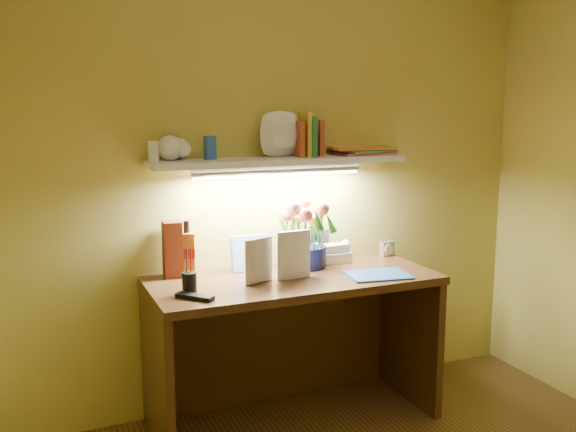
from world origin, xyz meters
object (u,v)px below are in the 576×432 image
Objects in this scene: desk at (294,350)px; whisky_bottle at (187,248)px; desk_clock at (387,249)px; telephone at (331,252)px; flower_bouquet at (305,231)px.

whisky_bottle is at bearing 154.96° from desk.
whisky_bottle is (-1.12, 0.02, 0.10)m from desk_clock.
telephone reaches higher than desk.
desk_clock is (0.65, 0.20, 0.42)m from desk.
whisky_bottle is at bearing 174.23° from flower_bouquet.
desk is at bearing -25.04° from whisky_bottle.
desk_clock is at bearing -0.33° from telephone.
flower_bouquet reaches higher than telephone.
telephone is at bearing -1.77° from whisky_bottle.
desk is at bearing -147.40° from telephone.
telephone is 2.33× the size of desk_clock.
telephone is at bearing 12.71° from flower_bouquet.
flower_bouquet is at bearing -167.94° from telephone.
telephone is 0.77m from whisky_bottle.
whisky_bottle is (-0.60, 0.06, -0.05)m from flower_bouquet.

